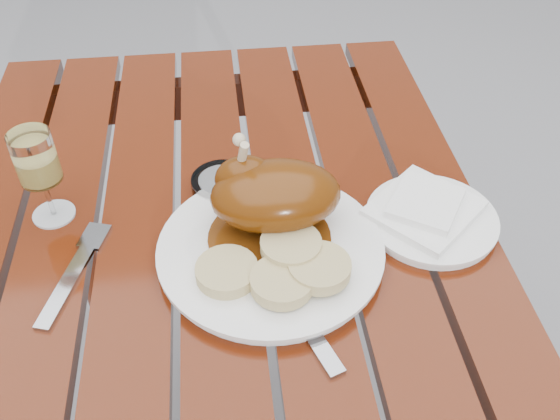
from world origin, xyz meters
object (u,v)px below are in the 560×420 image
object	(u,v)px
side_plate	(431,220)
ashtray	(222,184)
dinner_plate	(271,251)
table	(233,405)
wine_glass	(42,177)

from	to	relation	value
side_plate	ashtray	xyz separation A→B (m)	(-0.30, 0.11, 0.00)
dinner_plate	side_plate	distance (m)	0.24
table	ashtray	distance (m)	0.42
table	dinner_plate	distance (m)	0.39
dinner_plate	ashtray	distance (m)	0.16
ashtray	side_plate	bearing A→B (deg)	-20.29
dinner_plate	side_plate	size ratio (longest dim) A/B	1.63
table	side_plate	size ratio (longest dim) A/B	6.24
dinner_plate	wine_glass	distance (m)	0.34
wine_glass	side_plate	distance (m)	0.56
table	side_plate	distance (m)	0.50
side_plate	table	bearing A→B (deg)	-172.27
table	wine_glass	world-z (taller)	wine_glass
table	wine_glass	size ratio (longest dim) A/B	8.16
table	ashtray	bearing A→B (deg)	85.22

